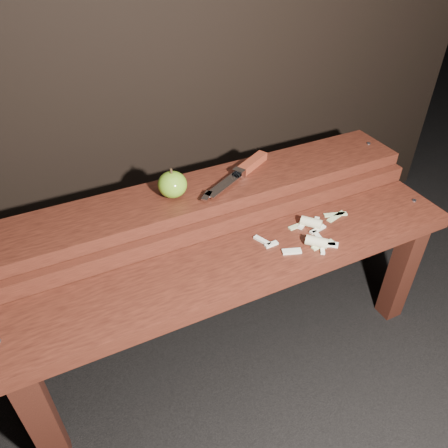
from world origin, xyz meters
name	(u,v)px	position (x,y,z in m)	size (l,w,h in m)	color
ground	(232,348)	(0.00, 0.00, 0.00)	(60.00, 60.00, 0.00)	black
bench_front_tier	(245,281)	(0.00, -0.06, 0.35)	(1.20, 0.20, 0.42)	#33140C
bench_rear_tier	(207,213)	(0.00, 0.17, 0.41)	(1.20, 0.21, 0.50)	#33140C
apple	(172,184)	(-0.09, 0.17, 0.53)	(0.08, 0.08, 0.08)	#67961F
knife	(245,169)	(0.13, 0.19, 0.51)	(0.27, 0.16, 0.03)	maroon
apple_scraps	(313,233)	(0.20, -0.05, 0.43)	(0.29, 0.14, 0.03)	beige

